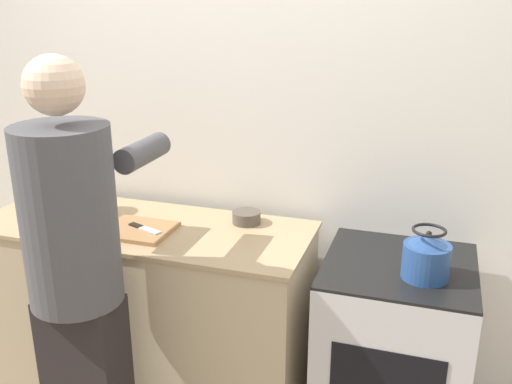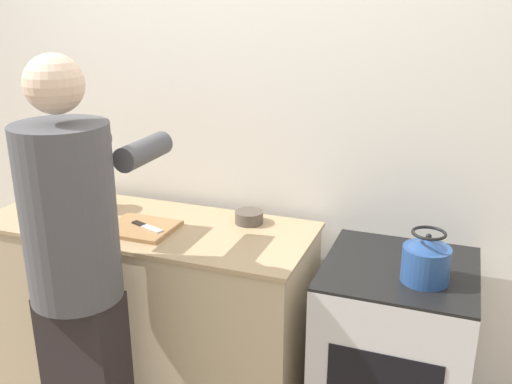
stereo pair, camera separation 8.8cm
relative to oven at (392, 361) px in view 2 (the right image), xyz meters
name	(u,v)px [view 2 (the right image)]	position (x,y,z in m)	size (l,w,h in m)	color
wall_back	(246,131)	(-0.81, 0.37, 0.85)	(8.00, 0.05, 2.60)	white
counter	(152,311)	(-1.15, -0.01, 0.02)	(1.54, 0.60, 0.92)	#C6B28E
oven	(392,361)	(0.00, 0.00, 0.00)	(0.60, 0.61, 0.89)	silver
person	(77,265)	(-1.16, -0.52, 0.49)	(0.39, 0.63, 1.74)	#272123
cutting_board	(141,228)	(-1.13, -0.09, 0.48)	(0.30, 0.25, 0.02)	#A87A4C
knife	(146,226)	(-1.11, -0.09, 0.50)	(0.18, 0.09, 0.01)	silver
kettle	(426,260)	(0.10, -0.09, 0.53)	(0.18, 0.18, 0.20)	#284C8C
bowl_prep	(249,217)	(-0.71, 0.16, 0.50)	(0.13, 0.13, 0.06)	brown
canister_jar	(97,195)	(-1.47, 0.07, 0.55)	(0.15, 0.15, 0.15)	tan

